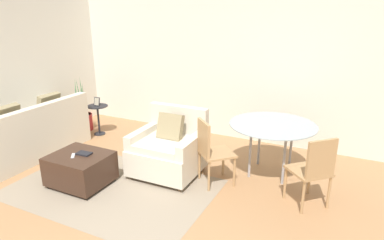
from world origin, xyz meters
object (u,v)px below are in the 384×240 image
Objects in this scene: couch at (28,137)px; armchair at (169,149)px; side_table at (98,114)px; tv_remote_primary at (73,156)px; ottoman at (81,168)px; potted_plant at (83,118)px; picture_frame at (97,102)px; dining_chair_near_right at (314,168)px; dining_chair_near_left at (211,148)px; book_stack at (84,154)px; dining_table at (273,129)px.

armchair is (2.30, 0.47, 0.05)m from couch.
tv_remote_primary is at bearing -58.42° from side_table.
potted_plant reaches higher than ottoman.
dining_chair_near_right reaches higher than picture_frame.
dining_chair_near_left is (1.55, 0.78, 0.28)m from ottoman.
potted_plant is at bearing 168.55° from dining_chair_near_right.
tv_remote_primary is 0.25× the size of side_table.
book_stack is 2.25m from potted_plant.
potted_plant reaches higher than dining_chair_near_right.
dining_chair_near_left reaches higher than book_stack.
ottoman is 5.31× the size of tv_remote_primary.
potted_plant is 1.91× the size of side_table.
couch is 2.16× the size of dining_chair_near_right.
couch is 1.49m from book_stack.
armchair reaches higher than dining_chair_near_left.
side_table is 4.01m from dining_chair_near_right.
dining_table is at bearing 33.52° from tv_remote_primary.
tv_remote_primary is (1.37, -0.41, 0.12)m from couch.
side_table is at bearing 168.11° from dining_chair_near_right.
tv_remote_primary is 1.97m from picture_frame.
picture_frame is 0.13× the size of dining_table.
couch reaches higher than tv_remote_primary.
potted_plant is at bearing 94.12° from couch.
couch reaches higher than dining_chair_near_right.
armchair is at bearing -19.38° from potted_plant.
ottoman is (-0.89, -0.82, -0.12)m from armchair.
dining_chair_near_right is (1.96, -0.04, 0.16)m from armchair.
dining_chair_near_right is (4.36, -0.88, 0.29)m from potted_plant.
side_table is 0.25m from picture_frame.
tv_remote_primary is 0.16× the size of dining_chair_near_right.
side_table is 2.75m from dining_chair_near_left.
dining_table is (3.71, -0.23, 0.44)m from potted_plant.
side_table reaches higher than book_stack.
dining_chair_near_left is 1.30m from dining_chair_near_right.
side_table is (0.44, -0.06, 0.16)m from potted_plant.
dining_chair_near_left is at bearing -3.47° from armchair.
picture_frame is 3.28m from dining_table.
armchair is 4.56× the size of book_stack.
armchair is 0.68m from dining_chair_near_left.
tv_remote_primary is at bearing -16.68° from couch.
dining_chair_near_right is (3.92, -0.83, 0.13)m from side_table.
armchair reaches higher than ottoman.
dining_chair_near_left is at bearing -17.47° from side_table.
couch is at bearing -105.30° from side_table.
side_table is (-1.11, 1.56, -0.05)m from book_stack.
dining_chair_near_left reaches higher than ottoman.
ottoman is 0.71× the size of potted_plant.
ottoman is 0.63× the size of dining_table.
dining_table is at bearing 24.86° from armchair.
couch is at bearing -105.30° from picture_frame.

